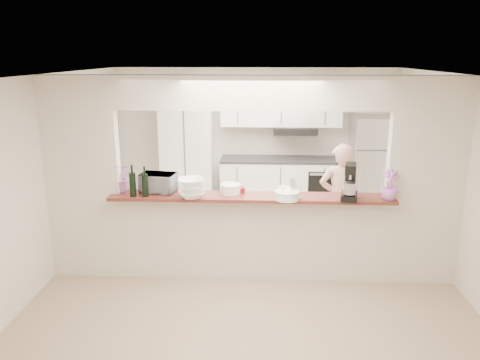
# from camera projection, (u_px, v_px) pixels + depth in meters

# --- Properties ---
(floor) EXTENTS (6.00, 6.00, 0.00)m
(floor) POSITION_uv_depth(u_px,v_px,m) (251.00, 276.00, 5.93)
(floor) COLOR #9C896A
(floor) RESTS_ON ground
(tile_overlay) EXTENTS (5.00, 2.90, 0.01)m
(tile_overlay) POSITION_uv_depth(u_px,v_px,m) (253.00, 231.00, 7.42)
(tile_overlay) COLOR beige
(tile_overlay) RESTS_ON floor
(partition) EXTENTS (5.00, 0.15, 2.50)m
(partition) POSITION_uv_depth(u_px,v_px,m) (251.00, 163.00, 5.54)
(partition) COLOR beige
(partition) RESTS_ON floor
(bar_counter) EXTENTS (3.40, 0.38, 1.09)m
(bar_counter) POSITION_uv_depth(u_px,v_px,m) (251.00, 234.00, 5.78)
(bar_counter) COLOR beige
(bar_counter) RESTS_ON floor
(kitchen_cabinets) EXTENTS (3.15, 0.62, 2.25)m
(kitchen_cabinets) POSITION_uv_depth(u_px,v_px,m) (244.00, 156.00, 8.31)
(kitchen_cabinets) COLOR white
(kitchen_cabinets) RESTS_ON floor
(refrigerator) EXTENTS (0.75, 0.70, 1.70)m
(refrigerator) POSITION_uv_depth(u_px,v_px,m) (372.00, 165.00, 8.17)
(refrigerator) COLOR silver
(refrigerator) RESTS_ON floor
(flower_left) EXTENTS (0.35, 0.32, 0.36)m
(flower_left) POSITION_uv_depth(u_px,v_px,m) (121.00, 177.00, 5.72)
(flower_left) COLOR #DE76CC
(flower_left) RESTS_ON bar_counter
(wine_bottle_a) EXTENTS (0.08, 0.08, 0.39)m
(wine_bottle_a) POSITION_uv_depth(u_px,v_px,m) (133.00, 184.00, 5.53)
(wine_bottle_a) COLOR black
(wine_bottle_a) RESTS_ON bar_counter
(wine_bottle_b) EXTENTS (0.07, 0.07, 0.37)m
(wine_bottle_b) POSITION_uv_depth(u_px,v_px,m) (145.00, 185.00, 5.52)
(wine_bottle_b) COLOR black
(wine_bottle_b) RESTS_ON bar_counter
(toaster_oven) EXTENTS (0.46, 0.35, 0.23)m
(toaster_oven) POSITION_uv_depth(u_px,v_px,m) (158.00, 183.00, 5.72)
(toaster_oven) COLOR #9E9EA3
(toaster_oven) RESTS_ON bar_counter
(serving_bowls) EXTENTS (0.38, 0.38, 0.23)m
(serving_bowls) POSITION_uv_depth(u_px,v_px,m) (191.00, 188.00, 5.49)
(serving_bowls) COLOR white
(serving_bowls) RESTS_ON bar_counter
(plate_stack_a) EXTENTS (0.25, 0.25, 0.11)m
(plate_stack_a) POSITION_uv_depth(u_px,v_px,m) (231.00, 189.00, 5.67)
(plate_stack_a) COLOR white
(plate_stack_a) RESTS_ON bar_counter
(plate_stack_b) EXTENTS (0.30, 0.30, 0.10)m
(plate_stack_b) POSITION_uv_depth(u_px,v_px,m) (287.00, 195.00, 5.43)
(plate_stack_b) COLOR white
(plate_stack_b) RESTS_ON bar_counter
(red_bowl) EXTENTS (0.15, 0.15, 0.07)m
(red_bowl) POSITION_uv_depth(u_px,v_px,m) (239.00, 190.00, 5.72)
(red_bowl) COLOR maroon
(red_bowl) RESTS_ON bar_counter
(tan_bowl) EXTENTS (0.16, 0.16, 0.08)m
(tan_bowl) POSITION_uv_depth(u_px,v_px,m) (284.00, 190.00, 5.70)
(tan_bowl) COLOR #CBB68F
(tan_bowl) RESTS_ON bar_counter
(utensil_caddy) EXTENTS (0.29, 0.24, 0.24)m
(utensil_caddy) POSITION_uv_depth(u_px,v_px,m) (289.00, 190.00, 5.46)
(utensil_caddy) COLOR silver
(utensil_caddy) RESTS_ON bar_counter
(stand_mixer) EXTENTS (0.24, 0.32, 0.43)m
(stand_mixer) POSITION_uv_depth(u_px,v_px,m) (350.00, 183.00, 5.41)
(stand_mixer) COLOR black
(stand_mixer) RESTS_ON bar_counter
(flower_right) EXTENTS (0.24, 0.24, 0.36)m
(flower_right) POSITION_uv_depth(u_px,v_px,m) (390.00, 185.00, 5.38)
(flower_right) COLOR #BB69C3
(flower_right) RESTS_ON bar_counter
(person) EXTENTS (0.60, 0.42, 1.57)m
(person) POSITION_uv_depth(u_px,v_px,m) (339.00, 200.00, 6.44)
(person) COLOR tan
(person) RESTS_ON floor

